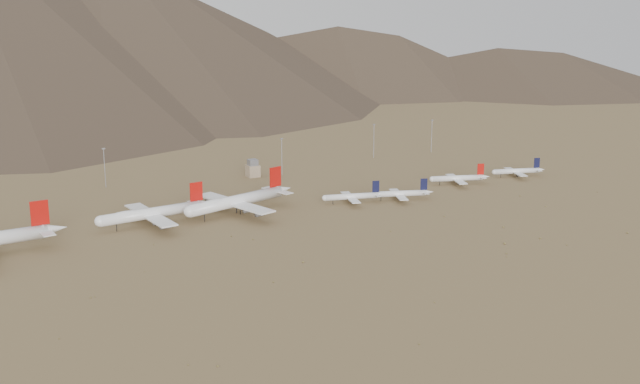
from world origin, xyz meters
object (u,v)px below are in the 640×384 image
widebody_east (237,201)px  narrowbody_a (353,196)px  widebody_centre (153,213)px  control_tower (253,169)px  narrowbody_b (401,193)px

widebody_east → narrowbody_a: 70.84m
narrowbody_a → widebody_centre: bearing=-170.1°
widebody_centre → widebody_east: size_ratio=0.92×
control_tower → narrowbody_a: bearing=-74.9°
control_tower → widebody_centre: bearing=-138.9°
narrowbody_a → control_tower: bearing=120.0°
control_tower → widebody_east: bearing=-118.8°
widebody_east → control_tower: widebody_east is taller
widebody_east → control_tower: bearing=44.7°
control_tower → narrowbody_b: bearing=-61.7°
widebody_centre → narrowbody_a: (118.56, -10.45, -2.84)m
narrowbody_a → control_tower: (-24.83, 92.29, 1.13)m
widebody_centre → narrowbody_a: bearing=-11.0°
widebody_centre → widebody_east: 48.54m
narrowbody_b → control_tower: size_ratio=3.14×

